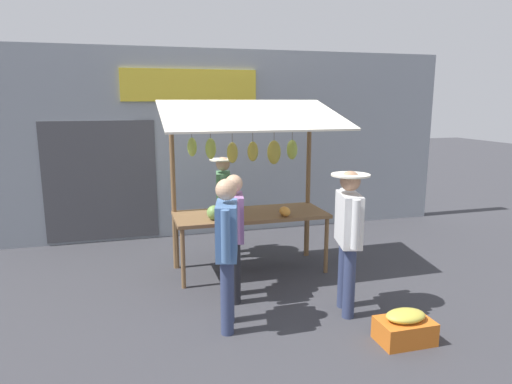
% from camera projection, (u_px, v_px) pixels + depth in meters
% --- Properties ---
extents(ground_plane, '(40.00, 40.00, 0.00)m').
position_uv_depth(ground_plane, '(251.00, 270.00, 6.83)').
color(ground_plane, '#38383D').
extents(street_backdrop, '(9.00, 0.30, 3.40)m').
position_uv_depth(street_backdrop, '(217.00, 143.00, 8.55)').
color(street_backdrop, '#8C939E').
rests_on(street_backdrop, ground).
extents(market_stall, '(2.50, 1.46, 2.50)m').
position_uv_depth(market_stall, '(250.00, 167.00, 6.56)').
color(market_stall, brown).
rests_on(market_stall, ground).
extents(vendor_with_sunhat, '(0.42, 0.68, 1.62)m').
position_uv_depth(vendor_with_sunhat, '(223.00, 198.00, 7.28)').
color(vendor_with_sunhat, navy).
rests_on(vendor_with_sunhat, ground).
extents(shopper_in_grey_tee, '(0.34, 0.69, 1.68)m').
position_uv_depth(shopper_in_grey_tee, '(227.00, 243.00, 4.92)').
color(shopper_in_grey_tee, navy).
rests_on(shopper_in_grey_tee, ground).
extents(shopper_with_shopping_bag, '(0.31, 0.68, 1.61)m').
position_uv_depth(shopper_with_shopping_bag, '(234.00, 229.00, 5.67)').
color(shopper_with_shopping_bag, '#232328').
rests_on(shopper_with_shopping_bag, ground).
extents(shopper_with_ponytail, '(0.44, 0.70, 1.71)m').
position_uv_depth(shopper_with_ponytail, '(348.00, 230.00, 5.29)').
color(shopper_with_ponytail, navy).
rests_on(shopper_with_ponytail, ground).
extents(produce_crate_near, '(0.57, 0.38, 0.35)m').
position_uv_depth(produce_crate_near, '(405.00, 328.00, 4.78)').
color(produce_crate_near, '#D1661E').
rests_on(produce_crate_near, ground).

